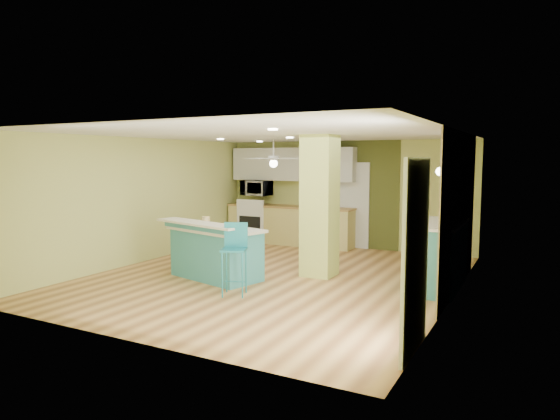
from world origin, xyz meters
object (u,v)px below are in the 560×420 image
(bar_stool, at_px, (235,247))
(side_counter, at_px, (439,255))
(peninsula, at_px, (215,252))
(fruit_bowl, at_px, (316,206))
(canister, at_px, (206,221))

(bar_stool, relative_size, side_counter, 0.66)
(peninsula, xyz_separation_m, fruit_bowl, (0.27, 3.71, 0.51))
(peninsula, distance_m, bar_stool, 1.15)
(peninsula, height_order, canister, canister)
(peninsula, bearing_deg, canister, 164.08)
(peninsula, relative_size, bar_stool, 1.80)
(side_counter, distance_m, canister, 4.04)
(bar_stool, relative_size, canister, 6.84)
(side_counter, bearing_deg, bar_stool, -145.83)
(bar_stool, bearing_deg, canister, 121.62)
(bar_stool, xyz_separation_m, canister, (-1.21, 0.91, 0.23))
(peninsula, xyz_separation_m, side_counter, (3.57, 1.13, 0.07))
(side_counter, xyz_separation_m, fruit_bowl, (-3.29, 2.58, 0.44))
(bar_stool, distance_m, canister, 1.53)
(bar_stool, height_order, fruit_bowl, bar_stool)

